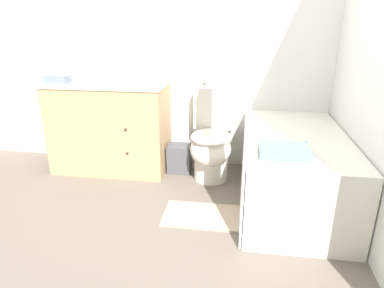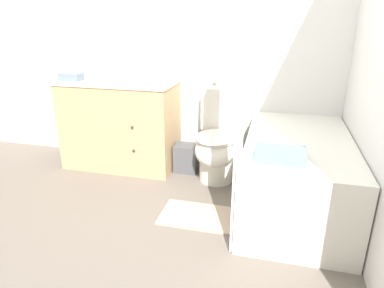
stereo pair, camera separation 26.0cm
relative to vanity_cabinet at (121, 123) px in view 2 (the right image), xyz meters
name	(u,v)px [view 2 (the right image)]	position (x,y,z in m)	size (l,w,h in m)	color
ground_plane	(145,257)	(0.75, -1.31, -0.44)	(14.00, 14.00, 0.00)	#6B6056
wall_back	(202,37)	(0.75, 0.29, 0.81)	(8.00, 0.06, 2.50)	silver
wall_right	(382,47)	(2.09, -0.52, 0.81)	(0.05, 2.57, 2.50)	silver
vanity_cabinet	(121,123)	(0.00, 0.00, 0.00)	(1.11, 0.56, 0.87)	tan
sink_faucet	(126,73)	(0.00, 0.19, 0.46)	(0.14, 0.12, 0.12)	silver
toilet	(218,142)	(0.99, -0.08, -0.08)	(0.38, 0.66, 0.81)	silver
bathtub	(296,173)	(1.67, -0.44, -0.15)	(0.77, 1.41, 0.58)	silver
shower_curtain	(241,104)	(1.27, -0.94, 0.50)	(0.01, 0.39, 1.87)	white
wastebasket	(186,158)	(0.67, 0.00, -0.31)	(0.22, 0.19, 0.27)	#4C4C51
tissue_box	(162,76)	(0.43, 0.03, 0.47)	(0.14, 0.12, 0.12)	white
soap_dispenser	(164,75)	(0.47, -0.01, 0.49)	(0.06, 0.06, 0.16)	silver
hand_towel_folded	(71,77)	(-0.41, -0.13, 0.46)	(0.20, 0.13, 0.07)	slate
bath_towel_folded	(280,155)	(1.53, -0.88, 0.17)	(0.32, 0.24, 0.06)	slate
bath_mat	(200,216)	(0.99, -0.78, -0.43)	(0.59, 0.36, 0.02)	tan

